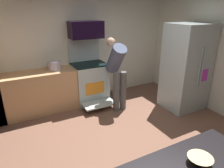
% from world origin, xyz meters
% --- Properties ---
extents(ground_plane, '(5.20, 4.80, 0.02)m').
position_xyz_m(ground_plane, '(0.00, 0.00, -0.01)').
color(ground_plane, brown).
extents(wall_back, '(5.20, 0.12, 2.60)m').
position_xyz_m(wall_back, '(0.00, 2.34, 1.30)').
color(wall_back, silver).
rests_on(wall_back, ground).
extents(lower_cabinet_run, '(2.40, 0.60, 0.90)m').
position_xyz_m(lower_cabinet_run, '(-0.90, 1.98, 0.45)').
color(lower_cabinet_run, tan).
rests_on(lower_cabinet_run, ground).
extents(oven_range, '(0.76, 1.03, 1.51)m').
position_xyz_m(oven_range, '(0.25, 1.97, 0.51)').
color(oven_range, '#B4C1BF').
rests_on(oven_range, ground).
extents(microwave, '(0.74, 0.38, 0.38)m').
position_xyz_m(microwave, '(0.25, 2.06, 1.70)').
color(microwave, black).
rests_on(microwave, oven_range).
extents(refrigerator, '(0.85, 0.75, 1.86)m').
position_xyz_m(refrigerator, '(2.03, 0.72, 0.93)').
color(refrigerator, '#B1C1C1').
rests_on(refrigerator, ground).
extents(person_cook, '(0.31, 0.64, 1.55)m').
position_xyz_m(person_cook, '(0.66, 1.38, 0.92)').
color(person_cook, '#565656').
rests_on(person_cook, ground).
extents(mixing_bowl_large, '(0.21, 0.21, 0.07)m').
position_xyz_m(mixing_bowl_large, '(-0.07, -1.40, 0.93)').
color(mixing_bowl_large, '#E3C27B').
rests_on(mixing_bowl_large, counter_island).
extents(stock_pot, '(0.27, 0.27, 0.20)m').
position_xyz_m(stock_pot, '(-0.53, 1.98, 1.00)').
color(stock_pot, '#BAB0C4').
rests_on(stock_pot, lower_cabinet_run).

